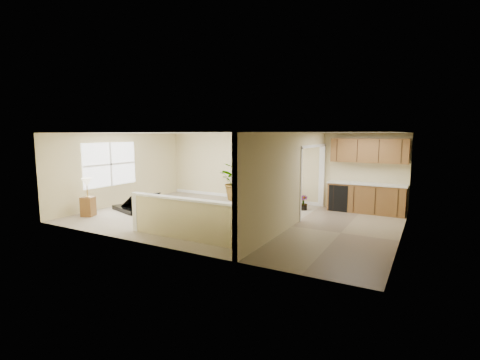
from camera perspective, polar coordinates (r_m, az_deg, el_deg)
The scene contains 20 objects.
floor at distance 10.28m, azimuth -1.28°, elevation -6.32°, with size 9.00×9.00×0.00m, color tan.
back_wall at distance 12.72m, azimuth 5.52°, elevation 2.04°, with size 9.00×0.04×2.50m, color beige.
front_wall at distance 7.63m, azimuth -12.71°, elevation -1.79°, with size 9.00×0.04×2.50m, color beige.
left_wall at distance 12.90m, azimuth -18.85°, elevation 1.75°, with size 0.04×6.00×2.50m, color beige.
right_wall at distance 8.72m, azimuth 25.19°, elevation -1.17°, with size 0.04×6.00×2.50m, color beige.
ceiling at distance 9.98m, azimuth -1.32°, elevation 7.76°, with size 9.00×6.00×0.04m, color white.
kitchen_vinyl at distance 9.16m, azimuth 16.21°, elevation -8.34°, with size 2.70×6.00×0.01m, color gray.
interior_partition at distance 9.52m, azimuth 8.88°, elevation -0.05°, with size 0.18×5.99×2.50m.
pony_half_wall at distance 8.26m, azimuth -8.93°, elevation -6.17°, with size 3.42×0.22×1.00m.
left_window at distance 12.54m, azimuth -20.53°, elevation 2.44°, with size 0.05×2.15×1.45m, color white.
wall_art_left at distance 13.06m, azimuth 1.66°, elevation 4.42°, with size 0.48×0.04×0.58m.
wall_mirror at distance 12.53m, azimuth 6.76°, elevation 4.46°, with size 0.55×0.04×0.55m.
kitchen_cabinets at distance 11.61m, azimuth 19.56°, elevation -0.78°, with size 2.36×0.65×2.33m.
piano at distance 11.91m, azimuth -16.21°, elevation -2.11°, with size 1.83×1.82×1.26m.
piano_bench at distance 10.89m, azimuth -11.32°, elevation -4.47°, with size 0.34×0.67×0.45m, color black.
loveseat at distance 12.43m, azimuth 5.32°, elevation -2.37°, with size 1.83×1.40×0.87m.
accent_table at distance 12.70m, azimuth -0.39°, elevation -1.65°, with size 0.47×0.47×0.67m.
palm_plant at distance 12.95m, azimuth -0.45°, elevation -0.32°, with size 1.60×1.51×1.41m.
small_plant at distance 11.55m, azimuth 10.35°, elevation -3.85°, with size 0.32×0.32×0.48m.
lamp_stand at distance 11.44m, azimuth -23.71°, elevation -3.03°, with size 0.44×0.44×1.16m.
Camera 1 is at (5.02, -8.62, 2.47)m, focal length 26.00 mm.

